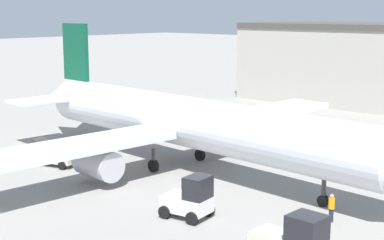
{
  "coord_description": "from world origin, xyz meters",
  "views": [
    {
      "loc": [
        28.35,
        -31.45,
        11.66
      ],
      "look_at": [
        0.0,
        0.0,
        3.79
      ],
      "focal_mm": 55.0,
      "sensor_mm": 36.0,
      "label": 1
    }
  ],
  "objects_px": {
    "airplane": "(184,122)",
    "ground_crew_worker": "(331,207)",
    "baggage_tug": "(190,199)",
    "belt_loader_truck": "(59,154)"
  },
  "relations": [
    {
      "from": "ground_crew_worker",
      "to": "baggage_tug",
      "type": "xyz_separation_m",
      "value": [
        -6.28,
        -4.84,
        0.28
      ]
    },
    {
      "from": "airplane",
      "to": "baggage_tug",
      "type": "height_order",
      "value": "airplane"
    },
    {
      "from": "ground_crew_worker",
      "to": "belt_loader_truck",
      "type": "xyz_separation_m",
      "value": [
        -21.53,
        -3.0,
        0.09
      ]
    },
    {
      "from": "baggage_tug",
      "to": "belt_loader_truck",
      "type": "distance_m",
      "value": 15.36
    },
    {
      "from": "airplane",
      "to": "ground_crew_worker",
      "type": "height_order",
      "value": "airplane"
    },
    {
      "from": "ground_crew_worker",
      "to": "baggage_tug",
      "type": "distance_m",
      "value": 7.93
    },
    {
      "from": "baggage_tug",
      "to": "belt_loader_truck",
      "type": "relative_size",
      "value": 0.74
    },
    {
      "from": "airplane",
      "to": "baggage_tug",
      "type": "relative_size",
      "value": 13.45
    },
    {
      "from": "baggage_tug",
      "to": "airplane",
      "type": "bearing_deg",
      "value": 126.22
    },
    {
      "from": "airplane",
      "to": "belt_loader_truck",
      "type": "distance_m",
      "value": 9.91
    }
  ]
}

